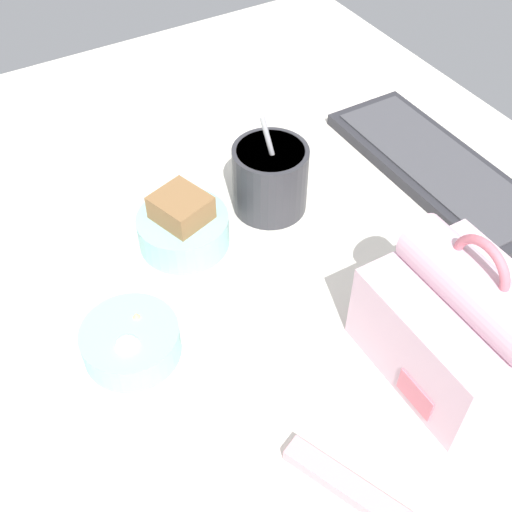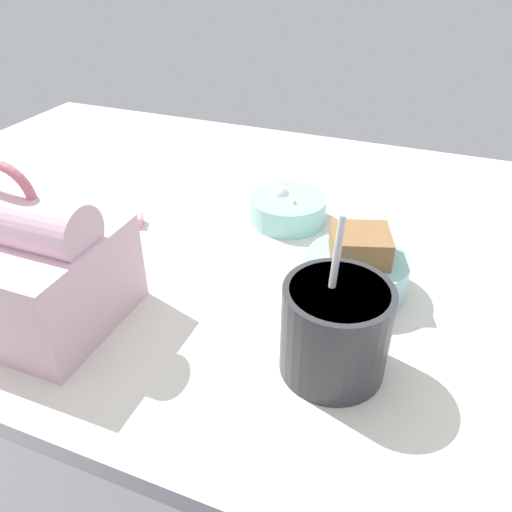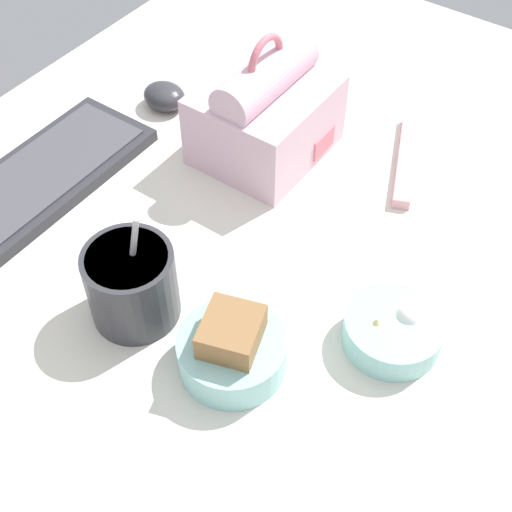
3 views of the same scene
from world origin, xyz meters
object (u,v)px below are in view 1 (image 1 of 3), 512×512
at_px(lunch_bag, 460,322).
at_px(soup_cup, 270,177).
at_px(chopstick_case, 371,502).
at_px(keyboard, 437,168).
at_px(bento_bowl_sandwich, 183,226).
at_px(bento_bowl_snacks, 131,341).

bearing_deg(lunch_bag, soup_cup, -172.71).
bearing_deg(soup_cup, chopstick_case, -18.39).
xyz_separation_m(keyboard, bento_bowl_sandwich, (-0.06, -0.40, 0.02)).
distance_m(keyboard, soup_cup, 0.27).
bearing_deg(bento_bowl_sandwich, keyboard, 81.30).
height_order(bento_bowl_snacks, chopstick_case, bento_bowl_snacks).
bearing_deg(soup_cup, lunch_bag, 7.29).
bearing_deg(soup_cup, bento_bowl_sandwich, -87.53).
xyz_separation_m(soup_cup, bento_bowl_snacks, (0.14, -0.27, -0.03)).
bearing_deg(soup_cup, keyboard, 75.48).
bearing_deg(keyboard, lunch_bag, -39.18).
xyz_separation_m(lunch_bag, soup_cup, (-0.33, -0.04, -0.02)).
xyz_separation_m(bento_bowl_snacks, chopstick_case, (0.29, 0.13, -0.01)).
height_order(lunch_bag, chopstick_case, lunch_bag).
bearing_deg(chopstick_case, keyboard, 131.94).
bearing_deg(keyboard, bento_bowl_sandwich, -98.70).
distance_m(bento_bowl_snacks, chopstick_case, 0.31).
bearing_deg(bento_bowl_sandwich, soup_cup, 92.47).
height_order(keyboard, bento_bowl_snacks, bento_bowl_snacks).
height_order(bento_bowl_sandwich, chopstick_case, bento_bowl_sandwich).
relative_size(lunch_bag, chopstick_case, 1.03).
distance_m(keyboard, lunch_bag, 0.34).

